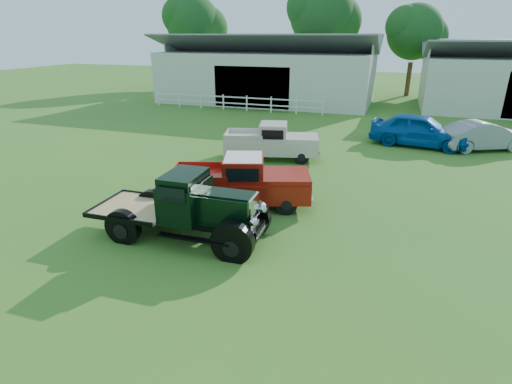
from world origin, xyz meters
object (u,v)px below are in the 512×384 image
(white_pickup, at_px, (271,142))
(misc_car_blue, at_px, (420,130))
(red_pickup, at_px, (241,181))
(misc_car_grey, at_px, (483,136))
(vintage_flatbed, at_px, (183,206))

(white_pickup, bearing_deg, misc_car_blue, 21.93)
(red_pickup, relative_size, white_pickup, 1.07)
(misc_car_blue, xyz_separation_m, misc_car_grey, (3.11, 0.25, -0.13))
(white_pickup, height_order, misc_car_grey, white_pickup)
(red_pickup, bearing_deg, misc_car_blue, 41.70)
(red_pickup, relative_size, misc_car_blue, 0.97)
(vintage_flatbed, height_order, misc_car_blue, vintage_flatbed)
(red_pickup, distance_m, misc_car_blue, 12.31)
(white_pickup, bearing_deg, misc_car_grey, 13.69)
(white_pickup, relative_size, misc_car_blue, 0.91)
(vintage_flatbed, height_order, red_pickup, vintage_flatbed)
(misc_car_grey, bearing_deg, white_pickup, 90.38)
(white_pickup, bearing_deg, red_pickup, -97.23)
(misc_car_blue, distance_m, misc_car_grey, 3.12)
(red_pickup, relative_size, misc_car_grey, 1.10)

